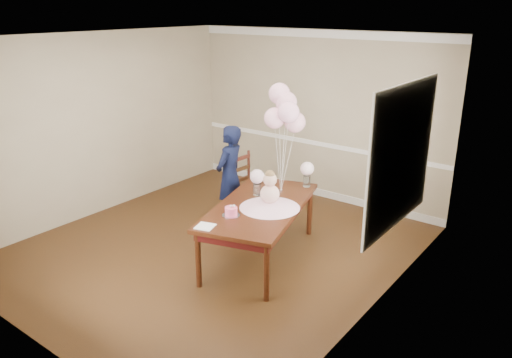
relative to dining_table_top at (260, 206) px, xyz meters
name	(u,v)px	position (x,y,z in m)	size (l,w,h in m)	color
floor	(215,248)	(-0.64, -0.15, -0.70)	(4.50, 5.00, 0.00)	black
ceiling	(208,37)	(-0.64, -0.15, 2.00)	(4.50, 5.00, 0.02)	white
wall_back	(315,116)	(-0.64, 2.35, 0.65)	(4.50, 0.02, 2.70)	tan
wall_front	(18,214)	(-0.64, -2.65, 0.65)	(4.50, 0.02, 2.70)	tan
wall_left	(100,125)	(-2.89, -0.15, 0.65)	(0.02, 5.00, 2.70)	tan
wall_right	(383,188)	(1.61, -0.15, 0.65)	(0.02, 5.00, 2.70)	tan
chair_rail_trim	(314,143)	(-0.64, 2.34, 0.20)	(4.50, 0.02, 0.07)	white
crown_molding	(318,34)	(-0.64, 2.34, 1.93)	(4.50, 0.02, 0.12)	white
baseboard_trim	(312,191)	(-0.64, 2.34, -0.64)	(4.50, 0.02, 0.12)	silver
window_frame	(402,157)	(1.59, 0.35, 0.85)	(0.02, 1.66, 1.56)	white
window_blinds	(400,156)	(1.57, 0.35, 0.85)	(0.01, 1.50, 1.40)	silver
dining_table_top	(260,206)	(0.00, 0.00, 0.00)	(0.97, 1.94, 0.05)	black
table_apron	(260,212)	(0.00, 0.00, -0.07)	(0.87, 1.85, 0.10)	black
table_leg_fl	(198,260)	(-0.14, -0.97, -0.36)	(0.07, 0.07, 0.68)	black
table_leg_fr	(266,273)	(0.64, -0.74, -0.36)	(0.07, 0.07, 0.68)	black
table_leg_bl	(255,204)	(-0.64, 0.74, -0.36)	(0.07, 0.07, 0.68)	black
table_leg_br	(310,211)	(0.14, 0.97, -0.36)	(0.07, 0.07, 0.68)	black
baby_skirt	(270,204)	(0.15, -0.01, 0.07)	(0.74, 0.74, 0.10)	#F4B4D1
baby_torso	(270,194)	(0.15, -0.01, 0.20)	(0.23, 0.23, 0.23)	pink
baby_head	(270,180)	(0.15, -0.01, 0.38)	(0.17, 0.17, 0.17)	#CFA38F
baby_hair	(270,175)	(0.15, -0.01, 0.44)	(0.12, 0.12, 0.12)	brown
cake_platter	(231,215)	(-0.06, -0.47, 0.03)	(0.21, 0.21, 0.01)	silver
birthday_cake	(231,211)	(-0.06, -0.47, 0.08)	(0.15, 0.15, 0.10)	#F64D78
cake_flower_a	(231,206)	(-0.06, -0.47, 0.14)	(0.03, 0.03, 0.03)	silver
cake_flower_b	(234,206)	(-0.04, -0.45, 0.14)	(0.03, 0.03, 0.03)	silver
rose_vase_near	(257,189)	(-0.22, 0.24, 0.10)	(0.10, 0.10, 0.16)	silver
roses_near	(257,176)	(-0.22, 0.24, 0.28)	(0.18, 0.18, 0.18)	beige
rose_vase_far	(307,181)	(0.12, 0.90, 0.10)	(0.10, 0.10, 0.16)	silver
roses_far	(307,169)	(0.12, 0.90, 0.28)	(0.18, 0.18, 0.18)	silver
napkin	(205,226)	(-0.09, -0.89, 0.03)	(0.19, 0.19, 0.01)	white
balloon_weight	(281,190)	(-0.06, 0.54, 0.03)	(0.04, 0.04, 0.02)	silver
balloon_a	(275,118)	(-0.15, 0.51, 1.00)	(0.27, 0.27, 0.27)	#FFB4CF
balloon_b	(288,112)	(0.05, 0.52, 1.09)	(0.27, 0.27, 0.27)	#F1ABD0
balloon_c	(286,102)	(-0.07, 0.64, 1.19)	(0.27, 0.27, 0.27)	#E6A3BF
balloon_d	(279,94)	(-0.17, 0.63, 1.29)	(0.27, 0.27, 0.27)	#E4A2C0
balloon_e	(295,122)	(0.06, 0.66, 0.95)	(0.27, 0.27, 0.27)	#E6A3B5
balloon_ribbon_a	(278,160)	(-0.10, 0.53, 0.44)	(0.00, 0.00, 0.82)	silver
balloon_ribbon_b	(284,158)	(0.00, 0.53, 0.49)	(0.00, 0.00, 0.91)	silver
balloon_ribbon_c	(283,153)	(-0.06, 0.59, 0.54)	(0.00, 0.00, 1.01)	white
balloon_ribbon_d	(280,149)	(-0.11, 0.58, 0.59)	(0.00, 0.00, 1.11)	white
balloon_ribbon_e	(288,162)	(0.00, 0.60, 0.42)	(0.00, 0.00, 0.77)	white
dining_chair_seat	(251,194)	(-0.74, 0.77, -0.25)	(0.45, 0.45, 0.05)	#361B0E
chair_leg_fl	(233,210)	(-0.94, 0.60, -0.49)	(0.04, 0.04, 0.44)	#34140E
chair_leg_fr	(251,216)	(-0.57, 0.57, -0.49)	(0.04, 0.04, 0.44)	#36150E
chair_leg_bl	(250,203)	(-0.91, 0.97, -0.49)	(0.04, 0.04, 0.44)	#38150F
chair_leg_br	(268,209)	(-0.55, 0.94, -0.49)	(0.04, 0.04, 0.44)	#3A2010
chair_back_post_l	(231,175)	(-0.96, 0.60, 0.05)	(0.04, 0.04, 0.57)	#39120F
chair_back_post_r	(249,169)	(-0.93, 0.97, 0.05)	(0.04, 0.04, 0.57)	#38160F
chair_slat_low	(240,180)	(-0.94, 0.79, -0.08)	(0.03, 0.41, 0.05)	#321A0D
chair_slat_mid	(240,169)	(-0.94, 0.79, 0.09)	(0.03, 0.41, 0.05)	#38200F
chair_slat_top	(240,159)	(-0.94, 0.79, 0.25)	(0.03, 0.41, 0.05)	#3D1710
woman	(230,176)	(-0.95, 0.55, 0.04)	(0.54, 0.36, 1.48)	black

